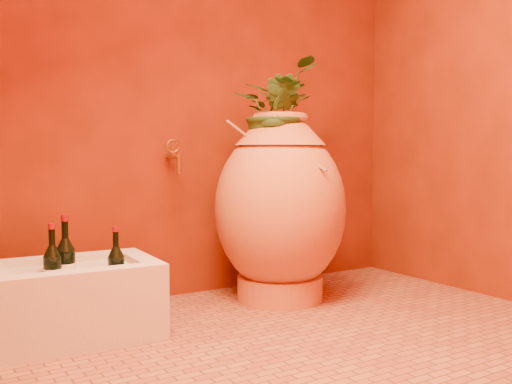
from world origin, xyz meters
TOP-DOWN VIEW (x-y plane):
  - floor at (0.00, 0.00)m, footprint 2.50×2.50m
  - wall_back at (0.00, 1.00)m, footprint 2.50×0.02m
  - wall_right at (1.25, 0.00)m, footprint 0.02×2.00m
  - amphora at (0.24, 0.62)m, footprint 0.71×0.71m
  - stone_basin at (-0.85, 0.57)m, footprint 0.71×0.50m
  - wine_bottle_a at (-0.69, 0.48)m, footprint 0.07×0.07m
  - wine_bottle_b at (-0.93, 0.56)m, footprint 0.08×0.08m
  - wine_bottle_c at (-0.87, 0.60)m, footprint 0.08×0.08m
  - wall_tap at (-0.23, 0.91)m, footprint 0.08×0.16m
  - plant_main at (0.23, 0.65)m, footprint 0.63×0.62m
  - plant_side at (0.18, 0.56)m, footprint 0.27×0.28m

SIDE VIEW (x-z plane):
  - floor at x=0.00m, z-range 0.00..0.00m
  - stone_basin at x=-0.85m, z-range -0.01..0.31m
  - wine_bottle_a at x=-0.69m, z-range 0.14..0.43m
  - wine_bottle_b at x=-0.93m, z-range 0.13..0.45m
  - wine_bottle_c at x=-0.87m, z-range 0.13..0.47m
  - amphora at x=0.24m, z-range 0.00..0.98m
  - wall_tap at x=-0.23m, z-range 0.68..0.85m
  - plant_side at x=0.18m, z-range 0.77..1.16m
  - plant_main at x=0.23m, z-range 0.73..1.26m
  - wall_back at x=0.00m, z-range 0.00..2.50m
  - wall_right at x=1.25m, z-range 0.00..2.50m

